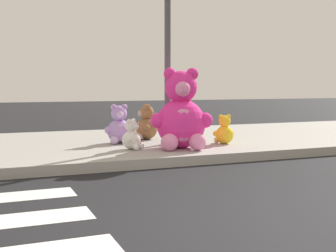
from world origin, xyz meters
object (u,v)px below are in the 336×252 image
at_px(plush_pink_large, 181,116).
at_px(plush_teal, 194,129).
at_px(plush_white, 132,137).
at_px(sign_pole, 168,48).
at_px(plush_yellow, 224,132).
at_px(plush_lavender, 119,128).
at_px(plush_brown, 146,125).

bearing_deg(plush_pink_large, plush_teal, 52.26).
bearing_deg(plush_white, sign_pole, 27.15).
distance_m(sign_pole, plush_yellow, 1.80).
height_order(sign_pole, plush_pink_large, sign_pole).
bearing_deg(plush_yellow, sign_pole, 160.59).
height_order(plush_white, plush_yellow, plush_yellow).
xyz_separation_m(plush_teal, plush_lavender, (-1.37, 0.24, 0.05)).
distance_m(plush_brown, plush_yellow, 1.58).
bearing_deg(plush_brown, plush_lavender, -149.54).
distance_m(sign_pole, plush_pink_large, 1.30).
relative_size(sign_pole, plush_lavender, 4.54).
distance_m(sign_pole, plush_lavender, 1.67).
relative_size(plush_brown, plush_yellow, 1.29).
height_order(plush_teal, plush_yellow, plush_teal).
height_order(sign_pole, plush_white, sign_pole).
bearing_deg(plush_teal, sign_pole, -162.15).
bearing_deg(plush_white, plush_yellow, 2.21).
bearing_deg(plush_yellow, plush_teal, 122.95).
height_order(plush_pink_large, plush_lavender, plush_pink_large).
bearing_deg(plush_lavender, sign_pole, -29.58).
distance_m(plush_pink_large, plush_brown, 1.42).
height_order(plush_lavender, plush_white, plush_lavender).
xyz_separation_m(plush_lavender, plush_yellow, (1.72, -0.77, -0.07)).
height_order(sign_pole, plush_lavender, sign_pole).
relative_size(plush_lavender, plush_brown, 1.03).
xyz_separation_m(plush_pink_large, plush_yellow, (0.95, 0.25, -0.32)).
relative_size(plush_white, plush_brown, 0.74).
bearing_deg(plush_teal, plush_white, -156.75).
xyz_separation_m(sign_pole, plush_teal, (0.61, 0.20, -1.47)).
bearing_deg(plush_white, plush_brown, 61.46).
relative_size(plush_teal, plush_lavender, 0.82).
bearing_deg(plush_white, plush_lavender, 88.27).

